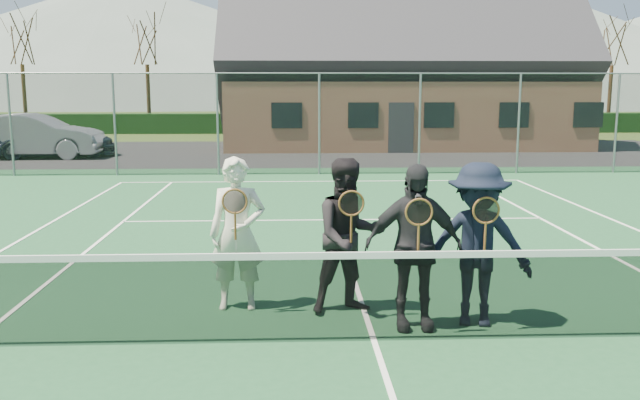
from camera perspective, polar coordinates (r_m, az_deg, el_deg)
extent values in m
plane|color=#344A1A|center=(26.78, -0.65, 3.94)|extent=(220.00, 220.00, 0.00)
cube|color=#1C4C2B|center=(7.18, 4.55, -11.79)|extent=(30.00, 30.00, 0.02)
cube|color=black|center=(26.95, -9.20, 3.86)|extent=(40.00, 12.00, 0.01)
cube|color=black|center=(38.70, -1.22, 6.48)|extent=(40.00, 1.20, 1.10)
cone|color=#56675F|center=(104.67, -16.21, 12.68)|extent=(110.00, 110.00, 18.00)
cone|color=slate|center=(104.09, 9.38, 14.05)|extent=(120.00, 120.00, 22.00)
imported|color=#919399|center=(27.09, -22.94, 4.98)|extent=(4.98, 1.78, 1.64)
imported|color=black|center=(27.24, -21.62, 4.76)|extent=(4.89, 3.03, 1.32)
cube|color=white|center=(18.72, 0.15, 1.58)|extent=(10.97, 0.06, 0.01)
cube|color=white|center=(13.32, 1.22, -1.69)|extent=(8.23, 0.06, 0.01)
cube|color=white|center=(7.18, 4.55, -11.68)|extent=(0.06, 12.80, 0.01)
cube|color=black|center=(7.03, 4.60, -8.22)|extent=(11.60, 0.02, 0.88)
cube|color=white|center=(6.90, 4.65, -4.66)|extent=(11.60, 0.03, 0.07)
cylinder|color=slate|center=(21.76, -24.60, 5.74)|extent=(0.07, 0.07, 3.00)
cylinder|color=slate|center=(20.82, -16.89, 6.06)|extent=(0.07, 0.07, 3.00)
cylinder|color=slate|center=(20.29, -8.61, 6.28)|extent=(0.07, 0.07, 3.00)
cylinder|color=slate|center=(20.19, -0.06, 6.37)|extent=(0.07, 0.07, 3.00)
cylinder|color=slate|center=(20.53, 8.38, 6.32)|extent=(0.07, 0.07, 3.00)
cylinder|color=slate|center=(21.30, 16.38, 6.15)|extent=(0.07, 0.07, 3.00)
cylinder|color=slate|center=(22.44, 23.69, 5.89)|extent=(0.07, 0.07, 3.00)
cube|color=black|center=(20.19, -0.06, 6.37)|extent=(30.00, 0.03, 3.00)
cylinder|color=slate|center=(20.16, -0.06, 10.63)|extent=(30.00, 0.04, 0.04)
cube|color=#9E6B4C|center=(31.04, 6.57, 7.24)|extent=(15.00, 8.00, 2.80)
pyramid|color=#2D2D33|center=(31.17, 6.72, 15.07)|extent=(15.60, 8.20, 4.10)
cube|color=#2D2D33|center=(27.02, 6.83, 6.05)|extent=(1.00, 0.06, 2.00)
cube|color=black|center=(26.64, -2.82, 7.13)|extent=(1.20, 0.06, 1.00)
cube|color=black|center=(26.79, 3.66, 7.14)|extent=(1.20, 0.06, 1.00)
cube|color=black|center=(27.28, 9.99, 7.05)|extent=(1.20, 0.06, 1.00)
cube|color=black|center=(28.07, 16.02, 6.90)|extent=(1.20, 0.06, 1.00)
cube|color=black|center=(29.16, 21.66, 6.68)|extent=(1.20, 0.06, 1.00)
cylinder|color=#3B2915|center=(42.44, -23.62, 7.82)|extent=(0.22, 0.22, 3.85)
cylinder|color=#322112|center=(40.48, -14.24, 8.28)|extent=(0.22, 0.22, 3.85)
cylinder|color=#392414|center=(39.75, 1.66, 8.55)|extent=(0.22, 0.22, 3.85)
cylinder|color=#352013|center=(41.67, 15.66, 8.25)|extent=(0.22, 0.22, 3.85)
cylinder|color=#352013|center=(43.90, 23.19, 7.88)|extent=(0.22, 0.22, 3.85)
imported|color=silver|center=(7.97, -6.97, -2.84)|extent=(0.66, 0.44, 1.80)
torus|color=brown|center=(7.63, -7.19, -0.12)|extent=(0.29, 0.02, 0.29)
cylinder|color=black|center=(7.63, -7.19, -0.12)|extent=(0.25, 0.00, 0.25)
cylinder|color=brown|center=(7.68, -7.15, -2.18)|extent=(0.03, 0.03, 0.32)
imported|color=black|center=(7.80, 2.46, -3.06)|extent=(1.02, 0.88, 1.80)
torus|color=brown|center=(7.45, 2.66, -0.28)|extent=(0.29, 0.02, 0.29)
cylinder|color=black|center=(7.45, 2.66, -0.28)|extent=(0.25, 0.00, 0.25)
cylinder|color=brown|center=(7.50, 2.64, -2.39)|extent=(0.03, 0.03, 0.32)
imported|color=black|center=(7.34, 7.87, -3.93)|extent=(1.06, 0.44, 1.80)
torus|color=brown|center=(7.00, 8.34, -1.02)|extent=(0.29, 0.02, 0.29)
cylinder|color=black|center=(7.00, 8.34, -1.02)|extent=(0.25, 0.00, 0.25)
cylinder|color=brown|center=(7.05, 8.28, -3.25)|extent=(0.03, 0.03, 0.32)
imported|color=black|center=(7.57, 13.12, -3.69)|extent=(1.29, 0.92, 1.80)
torus|color=brown|center=(7.23, 13.82, -0.85)|extent=(0.29, 0.02, 0.29)
cylinder|color=black|center=(7.23, 13.82, -0.85)|extent=(0.25, 0.00, 0.25)
cylinder|color=brown|center=(7.28, 13.73, -3.02)|extent=(0.03, 0.03, 0.32)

